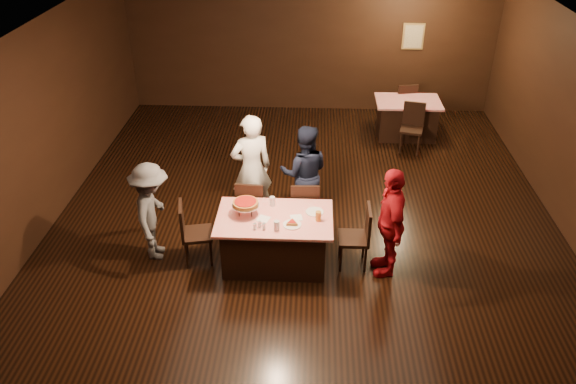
# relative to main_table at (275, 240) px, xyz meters

# --- Properties ---
(room) EXTENTS (10.00, 10.04, 3.02)m
(room) POSITION_rel_main_table_xyz_m (0.41, 0.78, 1.75)
(room) COLOR black
(room) RESTS_ON ground
(main_table) EXTENTS (1.60, 1.00, 0.77)m
(main_table) POSITION_rel_main_table_xyz_m (0.00, 0.00, 0.00)
(main_table) COLOR red
(main_table) RESTS_ON ground
(back_table) EXTENTS (1.30, 0.90, 0.77)m
(back_table) POSITION_rel_main_table_xyz_m (2.42, 4.38, 0.00)
(back_table) COLOR red
(back_table) RESTS_ON ground
(chair_far_left) EXTENTS (0.45, 0.45, 0.95)m
(chair_far_left) POSITION_rel_main_table_xyz_m (-0.40, 0.75, 0.09)
(chair_far_left) COLOR black
(chair_far_left) RESTS_ON ground
(chair_far_right) EXTENTS (0.44, 0.44, 0.95)m
(chair_far_right) POSITION_rel_main_table_xyz_m (0.40, 0.75, 0.09)
(chair_far_right) COLOR black
(chair_far_right) RESTS_ON ground
(chair_end_left) EXTENTS (0.50, 0.50, 0.95)m
(chair_end_left) POSITION_rel_main_table_xyz_m (-1.10, 0.00, 0.09)
(chair_end_left) COLOR black
(chair_end_left) RESTS_ON ground
(chair_end_right) EXTENTS (0.42, 0.42, 0.95)m
(chair_end_right) POSITION_rel_main_table_xyz_m (1.10, 0.00, 0.09)
(chair_end_right) COLOR black
(chair_end_right) RESTS_ON ground
(chair_back_near) EXTENTS (0.51, 0.51, 0.95)m
(chair_back_near) POSITION_rel_main_table_xyz_m (2.42, 3.68, 0.09)
(chair_back_near) COLOR black
(chair_back_near) RESTS_ON ground
(chair_back_far) EXTENTS (0.50, 0.50, 0.95)m
(chair_back_far) POSITION_rel_main_table_xyz_m (2.42, 4.98, 0.09)
(chair_back_far) COLOR black
(chair_back_far) RESTS_ON ground
(diner_white_jacket) EXTENTS (0.76, 0.64, 1.77)m
(diner_white_jacket) POSITION_rel_main_table_xyz_m (-0.44, 1.17, 0.50)
(diner_white_jacket) COLOR white
(diner_white_jacket) RESTS_ON ground
(diner_navy_hoodie) EXTENTS (0.78, 0.62, 1.59)m
(diner_navy_hoodie) POSITION_rel_main_table_xyz_m (0.38, 1.21, 0.41)
(diner_navy_hoodie) COLOR black
(diner_navy_hoodie) RESTS_ON ground
(diner_grey_knit) EXTENTS (0.63, 1.01, 1.49)m
(diner_grey_knit) POSITION_rel_main_table_xyz_m (-1.73, 0.09, 0.36)
(diner_grey_knit) COLOR #55565A
(diner_grey_knit) RESTS_ON ground
(diner_red_shirt) EXTENTS (0.47, 0.98, 1.62)m
(diner_red_shirt) POSITION_rel_main_table_xyz_m (1.56, -0.10, 0.42)
(diner_red_shirt) COLOR #AB0E18
(diner_red_shirt) RESTS_ON ground
(pizza_stand) EXTENTS (0.38, 0.38, 0.22)m
(pizza_stand) POSITION_rel_main_table_xyz_m (-0.40, 0.05, 0.57)
(pizza_stand) COLOR black
(pizza_stand) RESTS_ON main_table
(plate_with_slice) EXTENTS (0.25, 0.25, 0.06)m
(plate_with_slice) POSITION_rel_main_table_xyz_m (0.25, -0.18, 0.41)
(plate_with_slice) COLOR white
(plate_with_slice) RESTS_ON main_table
(plate_empty) EXTENTS (0.25, 0.25, 0.01)m
(plate_empty) POSITION_rel_main_table_xyz_m (0.55, 0.15, 0.39)
(plate_empty) COLOR white
(plate_empty) RESTS_ON main_table
(glass_front_left) EXTENTS (0.08, 0.08, 0.14)m
(glass_front_left) POSITION_rel_main_table_xyz_m (0.05, -0.30, 0.46)
(glass_front_left) COLOR silver
(glass_front_left) RESTS_ON main_table
(glass_amber) EXTENTS (0.08, 0.08, 0.14)m
(glass_amber) POSITION_rel_main_table_xyz_m (0.60, -0.05, 0.46)
(glass_amber) COLOR #BF7F26
(glass_amber) RESTS_ON main_table
(glass_back) EXTENTS (0.08, 0.08, 0.14)m
(glass_back) POSITION_rel_main_table_xyz_m (-0.05, 0.30, 0.46)
(glass_back) COLOR silver
(glass_back) RESTS_ON main_table
(condiments) EXTENTS (0.17, 0.10, 0.09)m
(condiments) POSITION_rel_main_table_xyz_m (-0.18, -0.28, 0.43)
(condiments) COLOR silver
(condiments) RESTS_ON main_table
(napkin_center) EXTENTS (0.19, 0.19, 0.01)m
(napkin_center) POSITION_rel_main_table_xyz_m (0.30, 0.00, 0.39)
(napkin_center) COLOR white
(napkin_center) RESTS_ON main_table
(napkin_left) EXTENTS (0.21, 0.21, 0.01)m
(napkin_left) POSITION_rel_main_table_xyz_m (-0.15, -0.05, 0.39)
(napkin_left) COLOR white
(napkin_left) RESTS_ON main_table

